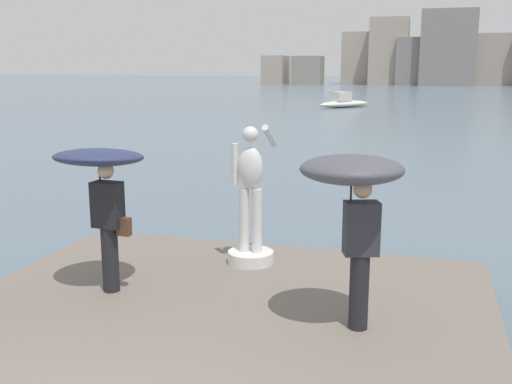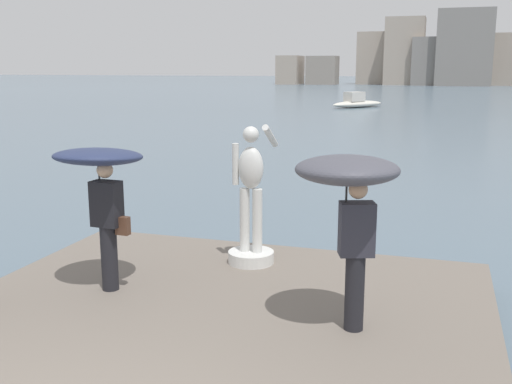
% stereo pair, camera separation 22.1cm
% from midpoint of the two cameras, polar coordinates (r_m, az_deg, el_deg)
% --- Properties ---
extents(ground_plane, '(400.00, 400.00, 0.00)m').
position_cam_midpoint_polar(ground_plane, '(43.22, 12.70, 7.05)').
color(ground_plane, slate).
extents(statue_white_figure, '(0.70, 0.91, 2.12)m').
position_cam_midpoint_polar(statue_white_figure, '(9.01, -1.21, -1.83)').
color(statue_white_figure, silver).
rests_on(statue_white_figure, pier).
extents(onlooker_left, '(1.22, 1.24, 1.94)m').
position_cam_midpoint_polar(onlooker_left, '(8.04, -15.22, 1.51)').
color(onlooker_left, black).
rests_on(onlooker_left, pier).
extents(onlooker_right, '(1.45, 1.45, 2.00)m').
position_cam_midpoint_polar(onlooker_right, '(6.63, 8.32, 0.51)').
color(onlooker_right, black).
rests_on(onlooker_right, pier).
extents(boat_near, '(4.46, 5.24, 1.31)m').
position_cam_midpoint_polar(boat_near, '(52.18, 8.19, 8.44)').
color(boat_near, silver).
rests_on(boat_near, ground).
extents(distant_skyline, '(59.34, 14.04, 13.82)m').
position_cam_midpoint_polar(distant_skyline, '(122.78, 16.91, 12.26)').
color(distant_skyline, '#A89989').
rests_on(distant_skyline, ground).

